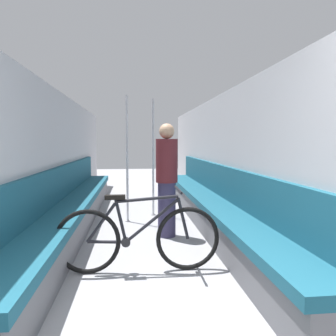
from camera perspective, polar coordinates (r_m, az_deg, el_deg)
wall_left at (r=4.91m, az=-19.75°, el=1.16°), size 0.10×10.82×2.08m
wall_right at (r=4.99m, az=10.90°, el=1.39°), size 0.10×10.82×2.08m
bench_seat_row_left at (r=5.11m, az=-16.19°, el=-6.93°), size 0.49×6.61×0.95m
bench_seat_row_right at (r=5.17m, az=7.43°, el=-6.65°), size 0.49×6.61×0.95m
bicycle at (r=3.37m, az=-5.22°, el=-11.99°), size 1.65×0.46×0.84m
grab_pole_near at (r=5.35m, az=-7.12°, el=1.24°), size 0.08×0.08×2.06m
grab_pole_far at (r=5.80m, az=-2.60°, el=1.53°), size 0.08×0.08×2.06m
passenger_standing at (r=4.50m, az=-0.22°, el=-1.90°), size 0.30×0.30×1.56m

